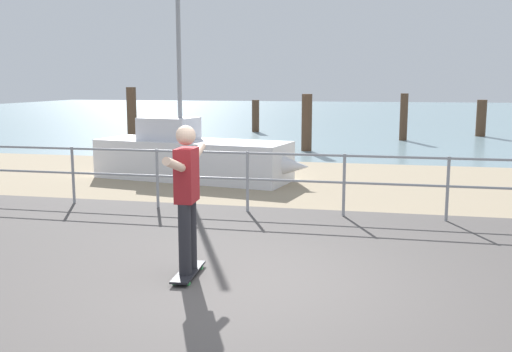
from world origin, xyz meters
TOP-DOWN VIEW (x-y plane):
  - ground_plane at (0.00, -1.00)m, footprint 24.00×10.00m
  - beach_strip at (0.00, 7.00)m, footprint 24.00×6.00m
  - sea_surface at (0.00, 35.00)m, footprint 72.00×50.00m
  - railing_fence at (-1.69, 3.60)m, footprint 14.62×0.05m
  - sailboat at (-2.70, 6.59)m, footprint 5.06×2.16m
  - skateboard at (-0.78, 0.18)m, footprint 0.24×0.81m
  - skateboarder at (-0.78, 0.18)m, footprint 0.22×1.45m
  - groyne_post_0 at (-7.29, 13.27)m, footprint 0.34×0.34m
  - groyne_post_1 at (-4.17, 19.32)m, footprint 0.32×0.32m
  - groyne_post_2 at (-1.05, 12.63)m, footprint 0.33×0.33m
  - groyne_post_3 at (2.07, 16.79)m, footprint 0.29×0.29m
  - groyne_post_4 at (5.19, 19.20)m, footprint 0.39×0.39m

SIDE VIEW (x-z plane):
  - ground_plane at x=0.00m, z-range -0.02..0.02m
  - beach_strip at x=0.00m, z-range -0.02..0.02m
  - sea_surface at x=0.00m, z-range -0.02..0.02m
  - skateboard at x=-0.78m, z-range 0.03..0.11m
  - sailboat at x=-2.70m, z-range -2.15..3.19m
  - railing_fence at x=-1.69m, z-range 0.18..1.23m
  - groyne_post_1 at x=-4.17m, z-range 0.00..1.41m
  - groyne_post_4 at x=5.19m, z-range 0.00..1.49m
  - groyne_post_3 at x=2.07m, z-range 0.00..1.77m
  - groyne_post_2 at x=-1.05m, z-range 0.00..1.82m
  - groyne_post_0 at x=-7.29m, z-range 0.00..2.02m
  - skateboarder at x=-0.78m, z-range 0.19..1.84m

